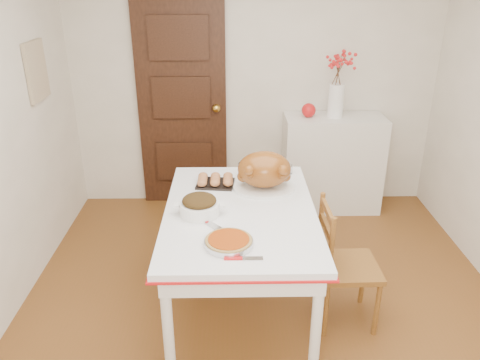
{
  "coord_description": "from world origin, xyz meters",
  "views": [
    {
      "loc": [
        -0.22,
        -2.51,
        2.22
      ],
      "look_at": [
        -0.17,
        0.17,
        1.02
      ],
      "focal_mm": 35.43,
      "sensor_mm": 36.0,
      "label": 1
    }
  ],
  "objects_px": {
    "sideboard": "(332,163)",
    "kitchen_table": "(240,266)",
    "turkey_platter": "(264,171)",
    "pumpkin_pie": "(229,241)",
    "chair_oak": "(348,264)"
  },
  "relations": [
    {
      "from": "sideboard",
      "to": "kitchen_table",
      "type": "relative_size",
      "value": 0.67
    },
    {
      "from": "sideboard",
      "to": "turkey_platter",
      "type": "distance_m",
      "value": 1.65
    },
    {
      "from": "pumpkin_pie",
      "to": "sideboard",
      "type": "bearing_deg",
      "value": 64.31
    },
    {
      "from": "kitchen_table",
      "to": "chair_oak",
      "type": "bearing_deg",
      "value": -1.92
    },
    {
      "from": "turkey_platter",
      "to": "pumpkin_pie",
      "type": "xyz_separation_m",
      "value": [
        -0.24,
        -0.71,
        -0.11
      ]
    },
    {
      "from": "sideboard",
      "to": "chair_oak",
      "type": "relative_size",
      "value": 1.07
    },
    {
      "from": "sideboard",
      "to": "pumpkin_pie",
      "type": "distance_m",
      "value": 2.35
    },
    {
      "from": "pumpkin_pie",
      "to": "chair_oak",
      "type": "bearing_deg",
      "value": 26.83
    },
    {
      "from": "sideboard",
      "to": "chair_oak",
      "type": "height_order",
      "value": "sideboard"
    },
    {
      "from": "kitchen_table",
      "to": "pumpkin_pie",
      "type": "relative_size",
      "value": 5.24
    },
    {
      "from": "kitchen_table",
      "to": "turkey_platter",
      "type": "bearing_deg",
      "value": 60.22
    },
    {
      "from": "sideboard",
      "to": "pumpkin_pie",
      "type": "bearing_deg",
      "value": -115.69
    },
    {
      "from": "kitchen_table",
      "to": "turkey_platter",
      "type": "relative_size",
      "value": 3.34
    },
    {
      "from": "chair_oak",
      "to": "pumpkin_pie",
      "type": "bearing_deg",
      "value": 115.85
    },
    {
      "from": "kitchen_table",
      "to": "pumpkin_pie",
      "type": "bearing_deg",
      "value": -99.44
    }
  ]
}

